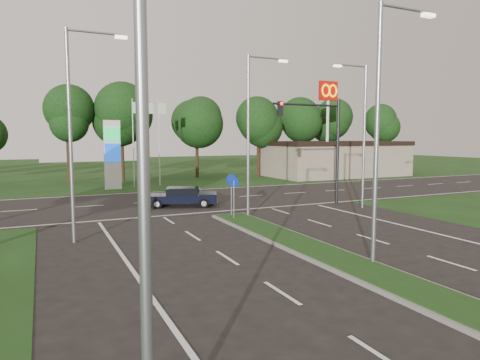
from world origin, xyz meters
name	(u,v)px	position (x,y,z in m)	size (l,w,h in m)	color
verge_far	(119,171)	(0.00, 55.00, 0.00)	(160.00, 50.00, 0.02)	black
cross_road	(190,200)	(0.00, 24.00, 0.00)	(160.00, 12.00, 0.02)	black
median_kerb	(399,284)	(0.00, 4.00, 0.06)	(2.00, 26.00, 0.12)	slate
commercial_building	(334,159)	(22.00, 36.00, 2.00)	(16.00, 9.00, 4.00)	gray
streetlight_median_near	(382,120)	(1.00, 6.00, 5.08)	(2.53, 0.22, 9.00)	gray
streetlight_median_far	(251,127)	(1.00, 16.00, 5.08)	(2.53, 0.22, 9.00)	gray
streetlight_left_near	(158,89)	(-8.30, 0.00, 5.08)	(2.53, 0.22, 9.00)	gray
streetlight_left_far	(75,124)	(-8.30, 14.00, 5.08)	(2.53, 0.22, 9.00)	gray
streetlight_right_far	(362,128)	(8.80, 16.00, 5.08)	(2.53, 0.22, 9.00)	gray
traffic_signal	(322,135)	(7.19, 18.00, 4.65)	(5.10, 0.42, 7.00)	black
median_signs	(232,187)	(0.00, 16.40, 1.71)	(1.16, 1.76, 2.38)	gray
gas_pylon	(115,153)	(-3.79, 33.05, 3.20)	(5.80, 1.26, 8.00)	silver
mcdonalds_sign	(328,104)	(18.00, 31.97, 7.99)	(2.20, 0.47, 10.40)	silver
treeline_far	(142,115)	(0.10, 39.93, 6.83)	(6.00, 6.00, 9.90)	black
navy_sedan	(181,196)	(-1.42, 21.36, 0.68)	(4.97, 3.33, 1.27)	black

